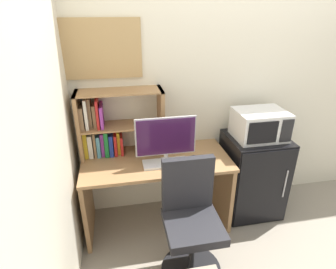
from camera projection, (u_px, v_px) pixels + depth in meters
The scene contains 11 objects.
wall_back at pixel (279, 80), 2.74m from camera, with size 6.40×0.04×2.60m, color silver.
wall_left at pixel (1, 218), 0.95m from camera, with size 0.04×4.40×2.60m, color silver.
desk at pixel (157, 179), 2.56m from camera, with size 1.32×0.62×0.72m.
hutch_bookshelf at pixel (109, 126), 2.46m from camera, with size 0.75×0.26×0.60m.
monitor at pixel (166, 138), 2.32m from camera, with size 0.52×0.16×0.42m.
keyboard at pixel (165, 163), 2.39m from camera, with size 0.39×0.16×0.02m, color silver.
computer_mouse at pixel (194, 158), 2.45m from camera, with size 0.06×0.09×0.04m, color black.
mini_fridge at pixel (252, 175), 2.80m from camera, with size 0.56×0.53×0.84m.
microwave at pixel (260, 124), 2.57m from camera, with size 0.46×0.37×0.27m.
desk_chair at pixel (191, 226), 2.13m from camera, with size 0.48×0.48×0.96m.
wall_corkboard at pixel (98, 49), 2.28m from camera, with size 0.72×0.02×0.49m, color tan.
Camera 1 is at (-1.20, -2.44, 1.96)m, focal length 29.59 mm.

